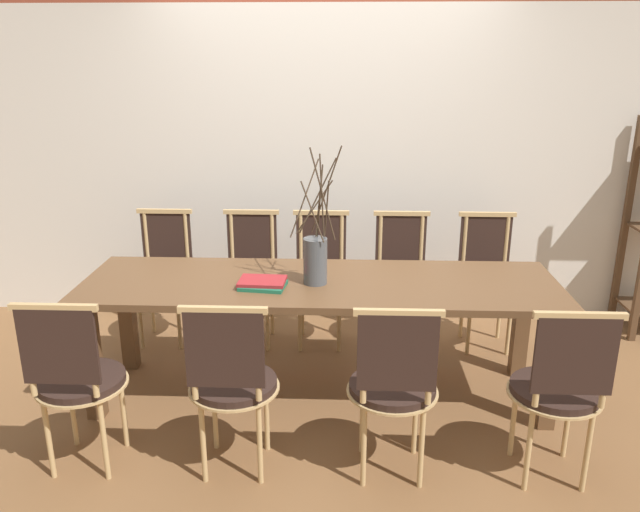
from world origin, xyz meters
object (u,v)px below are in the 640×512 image
Objects in this scene: chair_far_center at (320,273)px; book_stack at (263,283)px; chair_near_center at (393,382)px; vase_centerpiece at (315,258)px; dining_table at (320,296)px.

book_stack is at bearing 71.37° from chair_far_center.
chair_near_center is 1.19× the size of vase_centerpiece.
chair_far_center reaches higher than dining_table.
chair_far_center is 0.93m from book_stack.
chair_far_center is at bearing 104.90° from chair_near_center.
dining_table is at bearing 92.07° from chair_far_center.
chair_far_center is 0.86m from vase_centerpiece.
chair_far_center is 3.41× the size of book_stack.
chair_near_center is 3.41× the size of book_stack.
dining_table is 0.25m from vase_centerpiece.
chair_near_center is at bearing -43.28° from book_stack.
chair_near_center is 1.00× the size of chair_far_center.
dining_table is at bearing 51.20° from vase_centerpiece.
vase_centerpiece is 0.33m from book_stack.
chair_near_center is at bearing -61.15° from vase_centerpiece.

